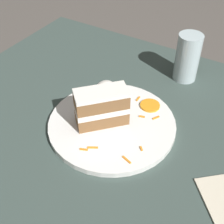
# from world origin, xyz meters

# --- Properties ---
(ground_plane) EXTENTS (6.00, 6.00, 0.00)m
(ground_plane) POSITION_xyz_m (0.00, 0.00, 0.00)
(ground_plane) COLOR #4C4742
(ground_plane) RESTS_ON ground
(dining_table) EXTENTS (0.91, 0.99, 0.03)m
(dining_table) POSITION_xyz_m (0.00, 0.00, 0.02)
(dining_table) COLOR #384742
(dining_table) RESTS_ON ground
(plate) EXTENTS (0.31, 0.31, 0.01)m
(plate) POSITION_xyz_m (-0.04, -0.01, 0.04)
(plate) COLOR white
(plate) RESTS_ON dining_table
(cake_slice) EXTENTS (0.13, 0.12, 0.09)m
(cake_slice) POSITION_xyz_m (-0.03, -0.04, 0.09)
(cake_slice) COLOR brown
(cake_slice) RESTS_ON plate
(cream_dollop) EXTENTS (0.06, 0.05, 0.04)m
(cream_dollop) POSITION_xyz_m (-0.12, -0.08, 0.07)
(cream_dollop) COLOR white
(cream_dollop) RESTS_ON plate
(orange_garnish) EXTENTS (0.05, 0.05, 0.01)m
(orange_garnish) POSITION_xyz_m (-0.14, 0.04, 0.05)
(orange_garnish) COLOR orange
(orange_garnish) RESTS_ON plate
(carrot_shreds_scatter) EXTENTS (0.23, 0.12, 0.00)m
(carrot_shreds_scatter) POSITION_xyz_m (-0.02, 0.03, 0.05)
(carrot_shreds_scatter) COLOR orange
(carrot_shreds_scatter) RESTS_ON plate
(drinking_glass) EXTENTS (0.07, 0.07, 0.14)m
(drinking_glass) POSITION_xyz_m (-0.32, 0.06, 0.09)
(drinking_glass) COLOR silver
(drinking_glass) RESTS_ON dining_table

